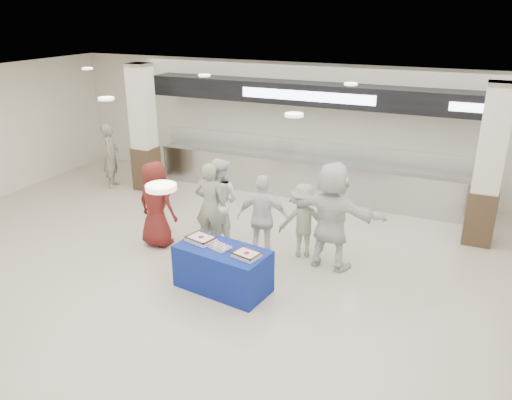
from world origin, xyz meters
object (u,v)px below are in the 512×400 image
at_px(chef_tall, 219,201).
at_px(chef_short, 263,218).
at_px(soldier_a, 210,206).
at_px(civilian_white, 332,216).
at_px(soldier_bg, 111,156).
at_px(sheet_cake_left, 201,238).
at_px(cupcake_tray, 220,246).
at_px(display_table, 223,269).
at_px(soldier_b, 304,220).
at_px(civilian_maroon, 156,204).
at_px(sheet_cake_right, 247,254).

xyz_separation_m(chef_tall, chef_short, (1.09, -0.36, -0.05)).
bearing_deg(soldier_a, civilian_white, 175.79).
height_order(soldier_a, chef_tall, chef_tall).
bearing_deg(soldier_bg, sheet_cake_left, -152.11).
distance_m(cupcake_tray, soldier_bg, 6.06).
distance_m(display_table, sheet_cake_left, 0.63).
height_order(soldier_b, soldier_bg, soldier_bg).
bearing_deg(civilian_maroon, civilian_white, -164.45).
bearing_deg(display_table, soldier_bg, 154.29).
bearing_deg(sheet_cake_left, display_table, -13.50).
relative_size(cupcake_tray, civilian_white, 0.21).
relative_size(sheet_cake_left, civilian_maroon, 0.30).
xyz_separation_m(chef_tall, soldier_bg, (-4.15, 1.82, -0.03)).
xyz_separation_m(chef_tall, soldier_b, (1.73, 0.09, -0.15)).
relative_size(cupcake_tray, chef_short, 0.25).
distance_m(display_table, civilian_maroon, 2.25).
bearing_deg(civilian_white, chef_tall, 3.36).
distance_m(sheet_cake_right, soldier_a, 2.02).
xyz_separation_m(sheet_cake_left, cupcake_tray, (0.41, -0.10, -0.02)).
relative_size(civilian_maroon, soldier_a, 0.99).
bearing_deg(chef_tall, soldier_b, -174.12).
relative_size(display_table, civilian_white, 0.77).
relative_size(display_table, soldier_bg, 0.92).
relative_size(sheet_cake_right, civilian_maroon, 0.27).
xyz_separation_m(chef_short, soldier_b, (0.64, 0.44, -0.11)).
relative_size(sheet_cake_left, chef_short, 0.31).
distance_m(sheet_cake_right, soldier_bg, 6.57).
relative_size(cupcake_tray, soldier_b, 0.29).
xyz_separation_m(soldier_a, civilian_white, (2.37, 0.16, 0.13)).
bearing_deg(cupcake_tray, sheet_cake_left, 165.96).
relative_size(soldier_b, soldier_bg, 0.85).
bearing_deg(civilian_maroon, chef_short, -165.58).
distance_m(civilian_white, soldier_bg, 6.76).
height_order(chef_tall, soldier_b, chef_tall).
xyz_separation_m(sheet_cake_left, chef_short, (0.65, 1.15, 0.03)).
bearing_deg(soldier_a, sheet_cake_left, 103.58).
bearing_deg(civilian_maroon, soldier_a, -154.32).
xyz_separation_m(soldier_a, soldier_bg, (-4.10, 2.11, -0.02)).
height_order(soldier_a, chef_short, soldier_a).
height_order(cupcake_tray, civilian_maroon, civilian_maroon).
relative_size(cupcake_tray, civilian_maroon, 0.25).
xyz_separation_m(sheet_cake_right, civilian_white, (0.94, 1.58, 0.21)).
height_order(display_table, soldier_a, soldier_a).
xyz_separation_m(display_table, chef_tall, (-0.90, 1.62, 0.50)).
bearing_deg(soldier_a, display_table, 117.33).
relative_size(cupcake_tray, chef_tall, 0.24).
distance_m(display_table, chef_tall, 1.92).
xyz_separation_m(sheet_cake_right, civilian_maroon, (-2.45, 1.08, 0.07)).
height_order(soldier_a, soldier_b, soldier_a).
bearing_deg(soldier_b, display_table, 42.54).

